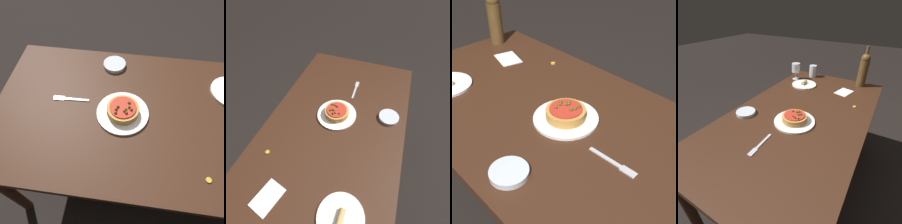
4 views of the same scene
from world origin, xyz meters
The scene contains 7 objects.
ground_plane centered at (0.00, 0.00, 0.00)m, with size 14.00×14.00×0.00m, color black.
dining_table centered at (0.00, 0.00, 0.68)m, with size 1.58×0.88×0.77m.
dinner_plate centered at (-0.12, -0.01, 0.77)m, with size 0.26×0.26×0.01m.
pizza centered at (-0.12, -0.02, 0.80)m, with size 0.16×0.16×0.06m.
side_bowl centered at (-0.21, 0.32, 0.78)m, with size 0.13×0.13×0.02m.
fork centered at (-0.41, 0.04, 0.77)m, with size 0.19×0.03×0.00m.
bottle_cap centered at (0.27, -0.30, 0.77)m, with size 0.02×0.02×0.01m.
Camera 1 is at (-0.09, -0.64, 1.67)m, focal length 35.00 mm.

